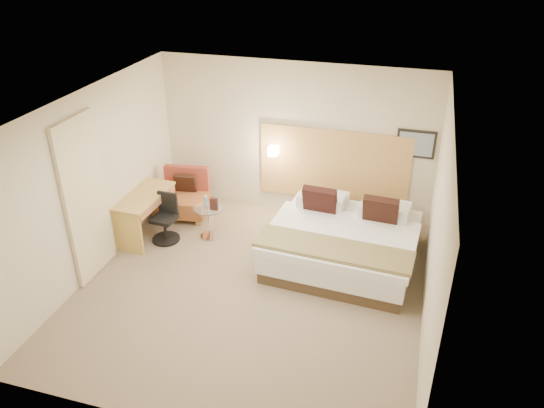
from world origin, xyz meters
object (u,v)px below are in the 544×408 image
(lounge_chair, at_px, (185,197))
(side_table, at_px, (209,221))
(desk, at_px, (146,204))
(desk_chair, at_px, (166,222))
(bed, at_px, (343,241))

(lounge_chair, xyz_separation_m, side_table, (0.71, -0.59, -0.03))
(side_table, height_order, desk, desk)
(desk_chair, bearing_deg, lounge_chair, 93.59)
(bed, height_order, side_table, bed)
(desk, xyz_separation_m, desk_chair, (0.36, -0.04, -0.26))
(bed, height_order, lounge_chair, bed)
(desk_chair, bearing_deg, desk, 173.77)
(side_table, distance_m, desk_chair, 0.71)
(lounge_chair, distance_m, desk_chair, 0.87)
(side_table, relative_size, desk, 0.44)
(lounge_chair, bearing_deg, desk_chair, -86.41)
(lounge_chair, xyz_separation_m, desk, (-0.30, -0.83, 0.26))
(side_table, bearing_deg, bed, -1.68)
(bed, xyz_separation_m, lounge_chair, (-2.96, 0.66, -0.01))
(bed, relative_size, side_table, 4.24)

